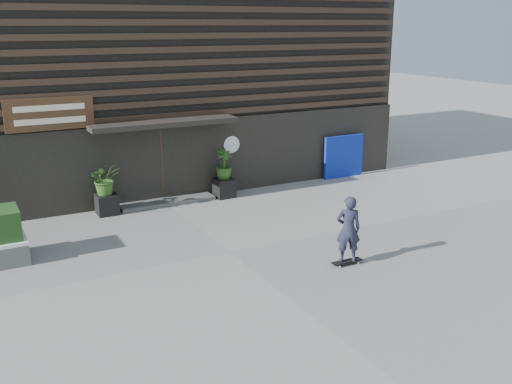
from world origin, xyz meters
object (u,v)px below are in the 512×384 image
blue_tarp (344,156)px  planter_pot_left (107,204)px  planter_pot_right (224,188)px  skateboarder (348,229)px

blue_tarp → planter_pot_left: bearing=-178.9°
planter_pot_left → planter_pot_right: bearing=0.0°
planter_pot_right → blue_tarp: bearing=3.5°
skateboarder → planter_pot_right: bearing=91.7°
blue_tarp → skateboarder: bearing=-126.2°
blue_tarp → skateboarder: size_ratio=0.98×
planter_pot_right → blue_tarp: size_ratio=0.37×
planter_pot_left → planter_pot_right: 3.80m
planter_pot_right → skateboarder: size_ratio=0.36×
skateboarder → planter_pot_left: bearing=122.1°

